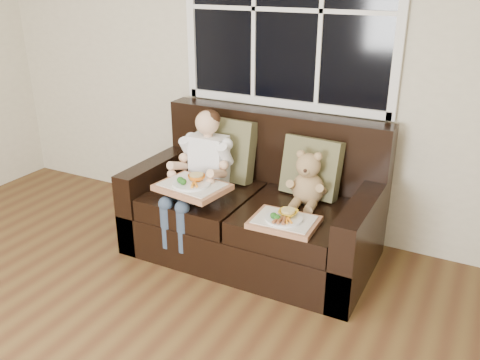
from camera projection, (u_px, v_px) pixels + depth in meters
The scene contains 8 objects.
window_back at pixel (287, 10), 3.50m from camera, with size 1.62×0.04×1.37m.
loveseat at pixel (256, 211), 3.63m from camera, with size 1.70×0.92×0.96m.
pillow_left at pixel (225, 149), 3.75m from camera, with size 0.46×0.22×0.47m.
pillow_right at pixel (311, 167), 3.48m from camera, with size 0.42×0.22×0.42m.
child at pixel (202, 164), 3.56m from camera, with size 0.38×0.59×0.86m.
teddy_bear at pixel (308, 182), 3.36m from camera, with size 0.24×0.29×0.38m.
tray_left at pixel (192, 186), 3.37m from camera, with size 0.49×0.40×0.10m.
tray_right at pixel (284, 221), 3.12m from camera, with size 0.41×0.32×0.09m.
Camera 1 is at (1.83, -0.93, 1.90)m, focal length 38.00 mm.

